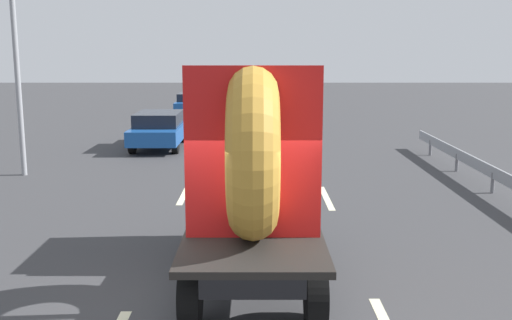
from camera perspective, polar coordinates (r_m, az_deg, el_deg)
The scene contains 8 objects.
ground_plane at distance 9.17m, azimuth -1.65°, elevation -13.53°, with size 120.00×120.00×0.00m, color #38383A.
flatbed_truck at distance 9.86m, azimuth -0.01°, elevation -1.36°, with size 2.02×5.00×3.52m.
distant_sedan at distance 23.29m, azimuth -8.94°, elevation 2.96°, with size 1.80×4.21×1.37m.
traffic_light at distance 19.03m, azimuth -21.66°, elevation 10.57°, with size 0.42×0.36×6.18m.
guardrail at distance 18.22m, azimuth 20.19°, elevation -0.31°, with size 0.10×11.45×0.71m.
lane_dash_left_far at distance 16.16m, azimuth -6.44°, elevation -2.92°, with size 2.99×0.16×0.01m, color beige.
lane_dash_right_far at distance 15.43m, azimuth 6.90°, elevation -3.58°, with size 2.48×0.16×0.01m, color beige.
oncoming_car at distance 35.34m, azimuth -5.94°, elevation 5.42°, with size 1.60×3.74×1.22m.
Camera 1 is at (0.29, -8.37, 3.73)m, focal length 42.17 mm.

